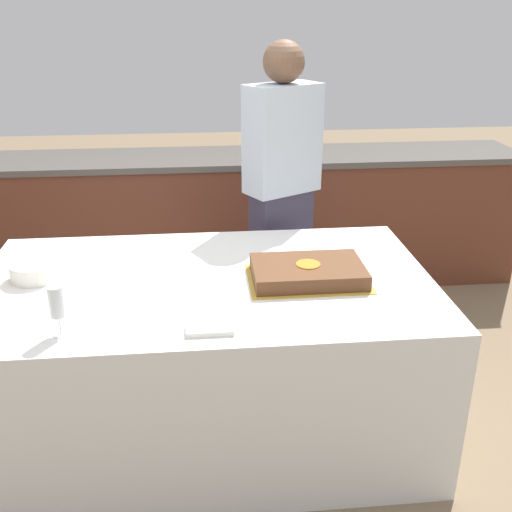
% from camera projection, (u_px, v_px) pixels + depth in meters
% --- Properties ---
extents(ground_plane, '(14.00, 14.00, 0.00)m').
position_uv_depth(ground_plane, '(211.00, 425.00, 2.87)').
color(ground_plane, '#7A664C').
extents(back_counter, '(4.40, 0.58, 0.92)m').
position_uv_depth(back_counter, '(202.00, 220.00, 4.19)').
color(back_counter, '#5B2D1E').
rests_on(back_counter, ground_plane).
extents(dining_table, '(1.95, 1.14, 0.77)m').
position_uv_depth(dining_table, '(208.00, 356.00, 2.72)').
color(dining_table, white).
rests_on(dining_table, ground_plane).
extents(cake, '(0.51, 0.35, 0.07)m').
position_uv_depth(cake, '(308.00, 272.00, 2.55)').
color(cake, gold).
rests_on(cake, dining_table).
extents(plate_stack, '(0.20, 0.20, 0.08)m').
position_uv_depth(plate_stack, '(34.00, 270.00, 2.56)').
color(plate_stack, white).
rests_on(plate_stack, dining_table).
extents(wine_glass, '(0.06, 0.06, 0.19)m').
position_uv_depth(wine_glass, '(57.00, 303.00, 2.09)').
color(wine_glass, white).
rests_on(wine_glass, dining_table).
extents(side_plate_near_cake, '(0.18, 0.18, 0.00)m').
position_uv_depth(side_plate_near_cake, '(285.00, 254.00, 2.82)').
color(side_plate_near_cake, white).
rests_on(side_plate_near_cake, dining_table).
extents(utensil_pile, '(0.17, 0.09, 0.02)m').
position_uv_depth(utensil_pile, '(210.00, 329.00, 2.16)').
color(utensil_pile, white).
rests_on(utensil_pile, dining_table).
extents(person_cutting_cake, '(0.44, 0.36, 1.70)m').
position_uv_depth(person_cutting_cake, '(281.00, 196.00, 3.28)').
color(person_cutting_cake, '#383347').
rests_on(person_cutting_cake, ground_plane).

